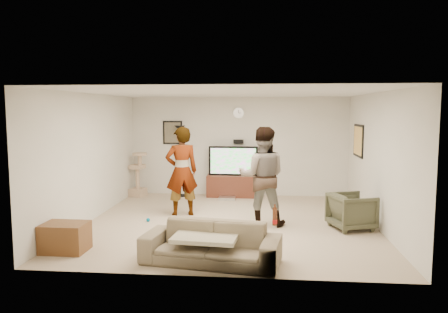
# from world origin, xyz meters

# --- Properties ---
(floor) EXTENTS (5.50, 5.50, 0.02)m
(floor) POSITION_xyz_m (0.00, 0.00, -0.01)
(floor) COLOR tan
(floor) RESTS_ON ground
(ceiling) EXTENTS (5.50, 5.50, 0.02)m
(ceiling) POSITION_xyz_m (0.00, 0.00, 2.51)
(ceiling) COLOR silver
(ceiling) RESTS_ON wall_back
(wall_back) EXTENTS (5.50, 0.04, 2.50)m
(wall_back) POSITION_xyz_m (0.00, 2.75, 1.25)
(wall_back) COLOR white
(wall_back) RESTS_ON floor
(wall_front) EXTENTS (5.50, 0.04, 2.50)m
(wall_front) POSITION_xyz_m (0.00, -2.75, 1.25)
(wall_front) COLOR white
(wall_front) RESTS_ON floor
(wall_left) EXTENTS (0.04, 5.50, 2.50)m
(wall_left) POSITION_xyz_m (-2.75, 0.00, 1.25)
(wall_left) COLOR white
(wall_left) RESTS_ON floor
(wall_right) EXTENTS (0.04, 5.50, 2.50)m
(wall_right) POSITION_xyz_m (2.75, 0.00, 1.25)
(wall_right) COLOR white
(wall_right) RESTS_ON floor
(wall_clock) EXTENTS (0.26, 0.04, 0.26)m
(wall_clock) POSITION_xyz_m (0.00, 2.72, 2.10)
(wall_clock) COLOR silver
(wall_clock) RESTS_ON wall_back
(wall_speaker) EXTENTS (0.25, 0.10, 0.10)m
(wall_speaker) POSITION_xyz_m (0.00, 2.69, 1.38)
(wall_speaker) COLOR black
(wall_speaker) RESTS_ON wall_back
(picture_back) EXTENTS (0.42, 0.03, 0.52)m
(picture_back) POSITION_xyz_m (-1.70, 2.73, 1.60)
(picture_back) COLOR brown
(picture_back) RESTS_ON wall_back
(picture_right) EXTENTS (0.03, 0.78, 0.62)m
(picture_right) POSITION_xyz_m (2.73, 1.60, 1.50)
(picture_right) COLOR #FFB85D
(picture_right) RESTS_ON wall_right
(tv_stand) EXTENTS (1.31, 0.45, 0.55)m
(tv_stand) POSITION_xyz_m (-0.12, 2.50, 0.27)
(tv_stand) COLOR #472116
(tv_stand) RESTS_ON floor
(console_box) EXTENTS (0.40, 0.30, 0.07)m
(console_box) POSITION_xyz_m (-0.24, 2.11, 0.04)
(console_box) COLOR #BDBCBE
(console_box) RESTS_ON floor
(tv) EXTENTS (1.23, 0.08, 0.73)m
(tv) POSITION_xyz_m (-0.12, 2.50, 0.91)
(tv) COLOR black
(tv) RESTS_ON tv_stand
(tv_screen) EXTENTS (1.13, 0.01, 0.64)m
(tv_screen) POSITION_xyz_m (-0.12, 2.46, 0.91)
(tv_screen) COLOR #23F133
(tv_screen) RESTS_ON tv
(floor_lamp) EXTENTS (0.32, 0.32, 1.78)m
(floor_lamp) POSITION_xyz_m (-1.46, 2.46, 0.89)
(floor_lamp) COLOR black
(floor_lamp) RESTS_ON floor
(cat_tree) EXTENTS (0.43, 0.43, 1.11)m
(cat_tree) POSITION_xyz_m (-2.53, 2.33, 0.56)
(cat_tree) COLOR tan
(cat_tree) RESTS_ON floor
(person_left) EXTENTS (0.79, 0.67, 1.84)m
(person_left) POSITION_xyz_m (-1.04, 0.48, 0.92)
(person_left) COLOR gray
(person_left) RESTS_ON floor
(person_right) EXTENTS (0.91, 0.71, 1.87)m
(person_right) POSITION_xyz_m (0.62, -0.10, 0.93)
(person_right) COLOR navy
(person_right) RESTS_ON floor
(sofa) EXTENTS (2.05, 1.06, 0.57)m
(sofa) POSITION_xyz_m (-0.09, -2.23, 0.29)
(sofa) COLOR #70634D
(sofa) RESTS_ON floor
(throw_blanket) EXTENTS (0.96, 0.78, 0.06)m
(throw_blanket) POSITION_xyz_m (-0.16, -2.23, 0.39)
(throw_blanket) COLOR #C2B895
(throw_blanket) RESTS_ON sofa
(beer_bottle) EXTENTS (0.06, 0.06, 0.25)m
(beer_bottle) POSITION_xyz_m (0.81, -2.23, 0.70)
(beer_bottle) COLOR #592813
(beer_bottle) RESTS_ON sofa
(armchair) EXTENTS (0.91, 0.90, 0.66)m
(armchair) POSITION_xyz_m (2.26, -0.25, 0.33)
(armchair) COLOR #3E402D
(armchair) RESTS_ON floor
(side_table) EXTENTS (0.67, 0.51, 0.44)m
(side_table) POSITION_xyz_m (-2.40, -1.95, 0.22)
(side_table) COLOR #543319
(side_table) RESTS_ON floor
(toy_ball) EXTENTS (0.07, 0.07, 0.07)m
(toy_ball) POSITION_xyz_m (-1.60, -0.10, 0.04)
(toy_ball) COLOR #006497
(toy_ball) RESTS_ON floor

